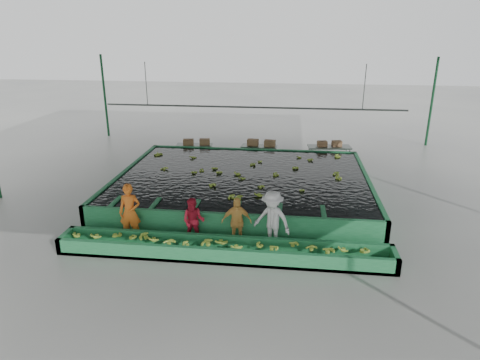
# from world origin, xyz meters

# --- Properties ---
(ground) EXTENTS (80.00, 80.00, 0.00)m
(ground) POSITION_xyz_m (0.00, 0.00, 0.00)
(ground) COLOR gray
(ground) RESTS_ON ground
(shed_roof) EXTENTS (20.00, 22.00, 0.04)m
(shed_roof) POSITION_xyz_m (0.00, 0.00, 5.00)
(shed_roof) COLOR gray
(shed_roof) RESTS_ON shed_posts
(shed_posts) EXTENTS (20.00, 22.00, 5.00)m
(shed_posts) POSITION_xyz_m (0.00, 0.00, 2.50)
(shed_posts) COLOR #144725
(shed_posts) RESTS_ON ground
(flotation_tank) EXTENTS (10.00, 8.00, 0.90)m
(flotation_tank) POSITION_xyz_m (0.00, 1.50, 0.45)
(flotation_tank) COLOR #237642
(flotation_tank) RESTS_ON ground
(tank_water) EXTENTS (9.70, 7.70, 0.00)m
(tank_water) POSITION_xyz_m (0.00, 1.50, 0.85)
(tank_water) COLOR black
(tank_water) RESTS_ON flotation_tank
(sorting_trough) EXTENTS (10.00, 1.00, 0.50)m
(sorting_trough) POSITION_xyz_m (0.00, -3.60, 0.25)
(sorting_trough) COLOR #237642
(sorting_trough) RESTS_ON ground
(cableway_rail) EXTENTS (0.08, 0.08, 14.00)m
(cableway_rail) POSITION_xyz_m (0.00, 5.00, 3.00)
(cableway_rail) COLOR #59605B
(cableway_rail) RESTS_ON shed_roof
(rail_hanger_left) EXTENTS (0.04, 0.04, 2.00)m
(rail_hanger_left) POSITION_xyz_m (-5.00, 5.00, 4.00)
(rail_hanger_left) COLOR #59605B
(rail_hanger_left) RESTS_ON shed_roof
(rail_hanger_right) EXTENTS (0.04, 0.04, 2.00)m
(rail_hanger_right) POSITION_xyz_m (5.00, 5.00, 4.00)
(rail_hanger_right) COLOR #59605B
(rail_hanger_right) RESTS_ON shed_roof
(worker_a) EXTENTS (0.72, 0.51, 1.87)m
(worker_a) POSITION_xyz_m (-3.12, -2.80, 0.94)
(worker_a) COLOR orange
(worker_a) RESTS_ON ground
(worker_b) EXTENTS (0.73, 0.57, 1.50)m
(worker_b) POSITION_xyz_m (-1.06, -2.80, 0.75)
(worker_b) COLOR red
(worker_b) RESTS_ON ground
(worker_c) EXTENTS (0.99, 0.53, 1.60)m
(worker_c) POSITION_xyz_m (0.30, -2.80, 0.80)
(worker_c) COLOR #E5AC4D
(worker_c) RESTS_ON ground
(worker_d) EXTENTS (1.38, 1.12, 1.86)m
(worker_d) POSITION_xyz_m (1.40, -2.80, 0.93)
(worker_d) COLOR silver
(worker_d) RESTS_ON ground
(packing_table_left) EXTENTS (1.90, 0.92, 0.83)m
(packing_table_left) POSITION_xyz_m (-3.05, 6.11, 0.42)
(packing_table_left) COLOR #59605B
(packing_table_left) RESTS_ON ground
(packing_table_mid) EXTENTS (1.85, 0.85, 0.82)m
(packing_table_mid) POSITION_xyz_m (0.27, 6.29, 0.41)
(packing_table_mid) COLOR #59605B
(packing_table_mid) RESTS_ON ground
(packing_table_right) EXTENTS (2.16, 1.05, 0.95)m
(packing_table_right) POSITION_xyz_m (3.77, 6.15, 0.47)
(packing_table_right) COLOR #59605B
(packing_table_right) RESTS_ON ground
(box_stack_left) EXTENTS (1.40, 0.61, 0.29)m
(box_stack_left) POSITION_xyz_m (-2.93, 6.06, 0.83)
(box_stack_left) COLOR olive
(box_stack_left) RESTS_ON packing_table_left
(box_stack_mid) EXTENTS (1.45, 0.52, 0.31)m
(box_stack_mid) POSITION_xyz_m (0.37, 6.32, 0.82)
(box_stack_mid) COLOR olive
(box_stack_mid) RESTS_ON packing_table_mid
(box_stack_right) EXTENTS (1.24, 0.56, 0.26)m
(box_stack_right) POSITION_xyz_m (3.77, 6.19, 0.95)
(box_stack_right) COLOR olive
(box_stack_right) RESTS_ON packing_table_right
(floating_bananas) EXTENTS (8.39, 5.72, 0.11)m
(floating_bananas) POSITION_xyz_m (0.00, 2.30, 0.85)
(floating_bananas) COLOR #91B336
(floating_bananas) RESTS_ON tank_water
(trough_bananas) EXTENTS (8.31, 0.55, 0.11)m
(trough_bananas) POSITION_xyz_m (0.00, -3.60, 0.40)
(trough_bananas) COLOR #91B336
(trough_bananas) RESTS_ON sorting_trough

